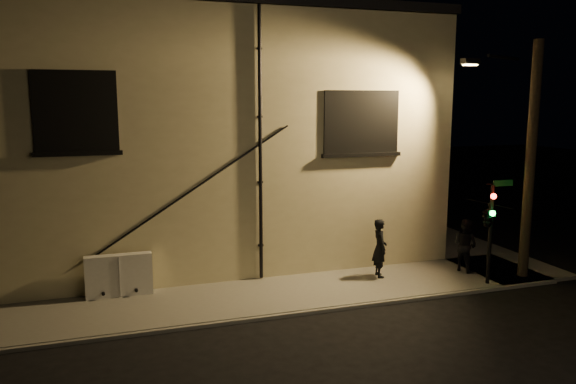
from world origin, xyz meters
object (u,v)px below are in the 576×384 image
object	(u,v)px
pedestrian_a	(380,248)
utility_cabinet	(119,275)
pedestrian_b	(465,245)
streetlamp_pole	(527,156)
traffic_signal	(488,216)

from	to	relation	value
pedestrian_a	utility_cabinet	bearing A→B (deg)	94.16
pedestrian_b	streetlamp_pole	size ratio (longest dim) A/B	0.23
traffic_signal	streetlamp_pole	bearing A→B (deg)	15.26
utility_cabinet	traffic_signal	distance (m)	11.00
pedestrian_a	streetlamp_pole	distance (m)	5.39
utility_cabinet	pedestrian_a	distance (m)	7.98
pedestrian_b	streetlamp_pole	xyz separation A→B (m)	(1.40, -0.96, 2.97)
utility_cabinet	pedestrian_b	bearing A→B (deg)	-5.69
pedestrian_b	streetlamp_pole	world-z (taller)	streetlamp_pole
utility_cabinet	pedestrian_a	world-z (taller)	pedestrian_a
pedestrian_a	streetlamp_pole	size ratio (longest dim) A/B	0.25
traffic_signal	streetlamp_pole	xyz separation A→B (m)	(1.69, 0.46, 1.70)
pedestrian_a	traffic_signal	distance (m)	3.42
pedestrian_b	pedestrian_a	bearing A→B (deg)	65.10
pedestrian_b	traffic_signal	bearing A→B (deg)	150.42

